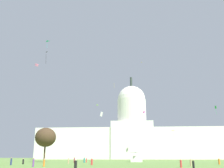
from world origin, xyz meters
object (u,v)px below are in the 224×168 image
kite_lime_mid (97,106)px  person_tan_near_tent (191,163)px  person_purple_front_left (33,163)px  person_tan_edge_east (68,161)px  event_tent (136,153)px  kite_black_high (47,54)px  kite_white_low (101,114)px  kite_pink_high (37,65)px  person_orange_near_tree_east (219,162)px  kite_magenta_mid (144,112)px  kite_orange_low (173,132)px  capitol_building (132,136)px  tree_west_near (46,137)px  kite_gold_high (142,63)px  person_teal_front_right (84,160)px  person_red_back_right (86,160)px  kite_yellow_high (114,85)px  person_black_mid_right (193,165)px  person_maroon_aisle_center (74,160)px  person_black_back_left (23,162)px  person_black_lawn_far_right (76,165)px  kite_green_mid (216,108)px  person_orange_deep_crowd (44,163)px  person_red_back_center (181,164)px  person_navy_front_center (11,162)px  kite_turquoise_high (47,41)px

kite_lime_mid → person_tan_near_tent: bearing=62.8°
person_purple_front_left → person_tan_edge_east: bearing=-125.0°
event_tent → kite_black_high: bearing=-137.6°
kite_white_low → kite_pink_high: 42.59m
person_orange_near_tree_east → kite_magenta_mid: kite_magenta_mid is taller
kite_black_high → kite_orange_low: bearing=-64.3°
capitol_building → person_tan_edge_east: 132.23m
tree_west_near → kite_gold_high: bearing=53.7°
kite_pink_high → person_teal_front_right: bearing=91.4°
person_red_back_right → person_tan_edge_east: size_ratio=1.05×
person_orange_near_tree_east → kite_orange_low: kite_orange_low is taller
person_orange_near_tree_east → kite_yellow_high: bearing=89.4°
person_black_mid_right → person_teal_front_right: bearing=137.1°
capitol_building → person_maroon_aisle_center: (-17.84, -120.18, -16.40)m
kite_lime_mid → person_purple_front_left: bearing=20.8°
person_black_back_left → person_red_back_right: person_red_back_right is taller
person_maroon_aisle_center → person_black_lawn_far_right: (10.21, -44.87, -0.11)m
person_red_back_right → kite_orange_low: size_ratio=0.38×
kite_orange_low → kite_magenta_mid: size_ratio=1.56×
tree_west_near → person_orange_near_tree_east: size_ratio=7.78×
kite_green_mid → kite_lime_mid: bearing=95.8°
person_orange_deep_crowd → person_teal_front_right: bearing=93.9°
person_purple_front_left → kite_yellow_high: (6.72, 125.88, 50.47)m
person_orange_deep_crowd → person_red_back_center: (26.85, -3.32, -0.02)m
person_purple_front_left → person_tan_near_tent: person_purple_front_left is taller
person_orange_near_tree_east → kite_black_high: kite_black_high is taller
person_red_back_right → kite_green_mid: (47.39, 6.93, 18.76)m
person_navy_front_center → kite_magenta_mid: (36.54, 114.82, 30.25)m
person_tan_near_tent → person_orange_near_tree_east: bearing=-107.6°
person_black_mid_right → kite_white_low: (-19.85, 38.95, 14.61)m
person_orange_deep_crowd → person_tan_edge_east: bearing=96.8°
person_tan_near_tent → kite_yellow_high: size_ratio=0.36×
person_orange_near_tree_east → person_tan_edge_east: (-39.91, 3.45, -0.04)m
kite_green_mid → kite_gold_high: kite_gold_high is taller
kite_black_high → kite_gold_high: size_ratio=2.71×
person_tan_near_tent → person_orange_deep_crowd: person_orange_deep_crowd is taller
event_tent → person_tan_near_tent: size_ratio=4.76×
person_orange_near_tree_east → person_red_back_center: bearing=-141.2°
kite_pink_high → kite_turquoise_high: 19.80m
person_tan_near_tent → kite_gold_high: bearing=-67.5°
kite_magenta_mid → kite_pink_high: (-47.90, -75.46, 8.48)m
person_black_back_left → person_red_back_center: 42.54m
person_orange_near_tree_east → kite_green_mid: (9.36, 28.19, 18.78)m
kite_magenta_mid → person_black_lawn_far_right: bearing=-32.5°
person_red_back_center → person_teal_front_right: bearing=102.5°
person_black_mid_right → person_tan_near_tent: bearing=96.7°
kite_black_high → kite_green_mid: bearing=-103.7°
kite_white_low → kite_turquoise_high: 33.77m
event_tent → kite_turquoise_high: (-31.59, -18.72, 39.16)m
kite_turquoise_high → person_orange_deep_crowd: bearing=-49.9°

